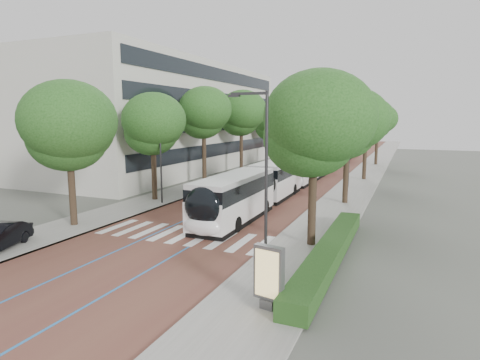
# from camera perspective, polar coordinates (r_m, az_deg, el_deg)

# --- Properties ---
(ground) EXTENTS (160.00, 160.00, 0.00)m
(ground) POSITION_cam_1_polar(r_m,az_deg,el_deg) (23.86, -9.62, -8.36)
(ground) COLOR #51544C
(ground) RESTS_ON ground
(road) EXTENTS (11.00, 140.00, 0.02)m
(road) POSITION_cam_1_polar(r_m,az_deg,el_deg) (60.81, 11.17, 2.03)
(road) COLOR brown
(road) RESTS_ON ground
(sidewalk_left) EXTENTS (4.00, 140.00, 0.12)m
(sidewalk_left) POSITION_cam_1_polar(r_m,az_deg,el_deg) (62.77, 4.46, 2.43)
(sidewalk_left) COLOR gray
(sidewalk_left) RESTS_ON ground
(sidewalk_right) EXTENTS (4.00, 140.00, 0.12)m
(sidewalk_right) POSITION_cam_1_polar(r_m,az_deg,el_deg) (59.72, 18.23, 1.69)
(sidewalk_right) COLOR gray
(sidewalk_right) RESTS_ON ground
(kerb_left) EXTENTS (0.20, 140.00, 0.14)m
(kerb_left) POSITION_cam_1_polar(r_m,az_deg,el_deg) (62.20, 6.12, 2.34)
(kerb_left) COLOR gray
(kerb_left) RESTS_ON ground
(kerb_right) EXTENTS (0.20, 140.00, 0.14)m
(kerb_right) POSITION_cam_1_polar(r_m,az_deg,el_deg) (59.91, 16.42, 1.79)
(kerb_right) COLOR gray
(kerb_right) RESTS_ON ground
(zebra_crossing) EXTENTS (10.55, 3.60, 0.01)m
(zebra_crossing) POSITION_cam_1_polar(r_m,az_deg,el_deg) (24.56, -7.95, -7.76)
(zebra_crossing) COLOR silver
(zebra_crossing) RESTS_ON ground
(lane_line_left) EXTENTS (0.12, 126.00, 0.01)m
(lane_line_left) POSITION_cam_1_polar(r_m,az_deg,el_deg) (61.16, 9.71, 2.12)
(lane_line_left) COLOR #236AB0
(lane_line_left) RESTS_ON road
(lane_line_right) EXTENTS (0.12, 126.00, 0.01)m
(lane_line_right) POSITION_cam_1_polar(r_m,az_deg,el_deg) (60.50, 12.66, 1.97)
(lane_line_right) COLOR #236AB0
(lane_line_right) RESTS_ON road
(office_building) EXTENTS (18.11, 40.00, 14.00)m
(office_building) POSITION_cam_1_polar(r_m,az_deg,el_deg) (56.91, -11.11, 8.64)
(office_building) COLOR beige
(office_building) RESTS_ON ground
(hedge) EXTENTS (1.20, 14.00, 0.80)m
(hedge) POSITION_cam_1_polar(r_m,az_deg,el_deg) (20.45, 12.68, -9.86)
(hedge) COLOR #183D15
(hedge) RESTS_ON sidewalk_right
(streetlight_near) EXTENTS (1.82, 0.20, 8.00)m
(streetlight_near) POSITION_cam_1_polar(r_m,az_deg,el_deg) (17.27, 3.20, 1.57)
(streetlight_near) COLOR #2C2C2E
(streetlight_near) RESTS_ON sidewalk_right
(streetlight_far) EXTENTS (1.82, 0.20, 8.00)m
(streetlight_far) POSITION_cam_1_polar(r_m,az_deg,el_deg) (41.58, 15.11, 5.50)
(streetlight_far) COLOR #2C2C2E
(streetlight_far) RESTS_ON sidewalk_right
(lamp_post_left) EXTENTS (0.14, 0.14, 8.00)m
(lamp_post_left) POSITION_cam_1_polar(r_m,az_deg,el_deg) (32.98, -11.23, 3.64)
(lamp_post_left) COLOR #2C2C2E
(lamp_post_left) RESTS_ON sidewalk_left
(trees_left) EXTENTS (5.98, 60.69, 9.91)m
(trees_left) POSITION_cam_1_polar(r_m,az_deg,el_deg) (47.86, -1.52, 8.50)
(trees_left) COLOR black
(trees_left) RESTS_ON ground
(trees_right) EXTENTS (5.89, 47.48, 8.92)m
(trees_right) POSITION_cam_1_polar(r_m,az_deg,el_deg) (38.76, 16.23, 7.48)
(trees_right) COLOR black
(trees_right) RESTS_ON ground
(lead_bus) EXTENTS (2.67, 18.42, 3.20)m
(lead_bus) POSITION_cam_1_polar(r_m,az_deg,el_deg) (30.58, 2.07, -1.31)
(lead_bus) COLOR black
(lead_bus) RESTS_ON ground
(bus_queued_0) EXTENTS (2.66, 12.42, 3.20)m
(bus_queued_0) POSITION_cam_1_polar(r_m,az_deg,el_deg) (45.43, 9.33, 1.89)
(bus_queued_0) COLOR white
(bus_queued_0) RESTS_ON ground
(bus_queued_1) EXTENTS (2.70, 12.43, 3.20)m
(bus_queued_1) POSITION_cam_1_polar(r_m,az_deg,el_deg) (57.99, 12.19, 3.28)
(bus_queued_1) COLOR white
(bus_queued_1) RESTS_ON ground
(bus_queued_2) EXTENTS (2.64, 12.42, 3.20)m
(bus_queued_2) POSITION_cam_1_polar(r_m,az_deg,el_deg) (71.82, 14.61, 4.22)
(bus_queued_2) COLOR white
(bus_queued_2) RESTS_ON ground
(ad_panel) EXTENTS (1.17, 0.53, 2.35)m
(ad_panel) POSITION_cam_1_polar(r_m,az_deg,el_deg) (14.91, 4.12, -13.43)
(ad_panel) COLOR #59595B
(ad_panel) RESTS_ON sidewalk_right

